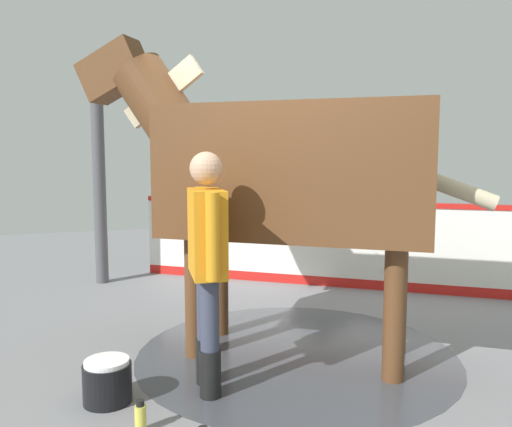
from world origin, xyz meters
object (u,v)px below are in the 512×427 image
Objects in this scene: horse at (283,169)px; bottle_shampoo at (140,417)px; handler at (207,255)px; wash_bucket at (107,381)px.

horse is 14.75× the size of bottle_shampoo.
handler is at bearing 68.64° from horse.
bottle_shampoo is (0.16, -0.46, -0.05)m from wash_bucket.
horse reaches higher than wash_bucket.
horse is at bearing 38.86° from handler.
wash_bucket is (-0.69, 0.04, -0.82)m from handler.
handler is 1.10m from bottle_shampoo.
handler is 5.18× the size of wash_bucket.
handler reaches higher than bottle_shampoo.
wash_bucket is at bearing 53.13° from horse.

